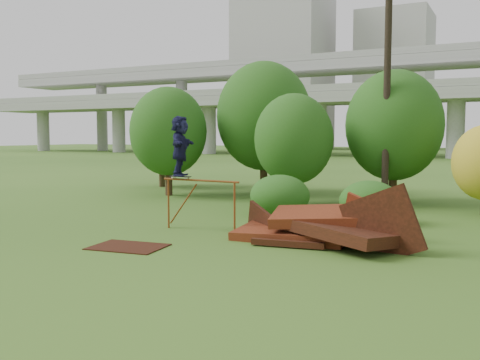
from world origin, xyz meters
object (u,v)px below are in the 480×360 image
at_px(scrap_pile, 322,227).
at_px(utility_pole, 387,87).
at_px(flat_plate, 128,247).
at_px(skater, 180,146).

xyz_separation_m(scrap_pile, utility_pole, (0.01, 7.95, 4.49)).
distance_m(flat_plate, utility_pole, 12.77).
bearing_deg(utility_pole, flat_plate, -111.84).
bearing_deg(flat_plate, scrap_pile, 34.41).
bearing_deg(scrap_pile, skater, -179.38).
height_order(scrap_pile, flat_plate, scrap_pile).
relative_size(skater, utility_pole, 0.20).
relative_size(scrap_pile, skater, 3.01).
height_order(scrap_pile, skater, skater).
bearing_deg(scrap_pile, utility_pole, 89.92).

